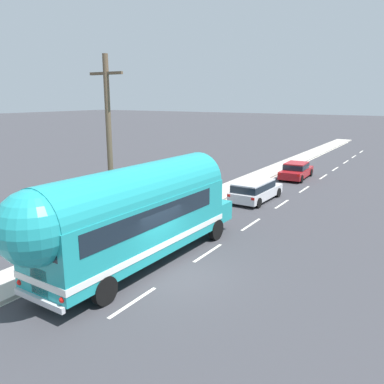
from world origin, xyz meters
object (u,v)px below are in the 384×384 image
Objects in this scene: utility_pole at (110,150)px; painted_bus at (132,213)px; car_lead at (255,189)px; car_second at (296,170)px.

painted_bus is (2.47, -1.55, -2.12)m from utility_pole.
car_lead and car_second have the same top height.
car_second is (0.00, 21.16, -1.56)m from painted_bus.
painted_bus is at bearing -90.01° from car_second.
utility_pole is 1.82× the size of car_second.
car_lead is at bearing 90.08° from painted_bus.
car_second is at bearing 89.99° from painted_bus.
car_lead is 1.02× the size of car_second.
painted_bus reaches higher than car_lead.
painted_bus reaches higher than car_second.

